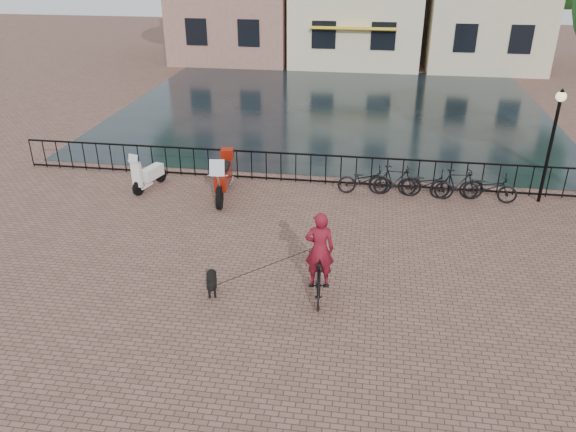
# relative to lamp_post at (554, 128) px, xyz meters

# --- Properties ---
(ground) EXTENTS (100.00, 100.00, 0.00)m
(ground) POSITION_rel_lamp_post_xyz_m (-7.20, -7.60, -2.38)
(ground) COLOR brown
(ground) RESTS_ON ground
(canal_water) EXTENTS (20.00, 20.00, 0.00)m
(canal_water) POSITION_rel_lamp_post_xyz_m (-7.20, 9.70, -2.38)
(canal_water) COLOR black
(canal_water) RESTS_ON ground
(railing) EXTENTS (20.00, 0.05, 1.02)m
(railing) POSITION_rel_lamp_post_xyz_m (-7.20, 0.40, -1.87)
(railing) COLOR black
(railing) RESTS_ON ground
(lamp_post) EXTENTS (0.30, 0.30, 3.45)m
(lamp_post) POSITION_rel_lamp_post_xyz_m (0.00, 0.00, 0.00)
(lamp_post) COLOR black
(lamp_post) RESTS_ON ground
(cyclist) EXTENTS (0.82, 1.85, 2.48)m
(cyclist) POSITION_rel_lamp_post_xyz_m (-6.26, -6.18, -1.44)
(cyclist) COLOR black
(cyclist) RESTS_ON ground
(dog) EXTENTS (0.50, 0.88, 0.57)m
(dog) POSITION_rel_lamp_post_xyz_m (-8.69, -6.44, -2.09)
(dog) COLOR black
(dog) RESTS_ON ground
(motorcycle) EXTENTS (0.77, 2.35, 1.65)m
(motorcycle) POSITION_rel_lamp_post_xyz_m (-9.77, -1.13, -1.55)
(motorcycle) COLOR #991A0B
(motorcycle) RESTS_ON ground
(scooter) EXTENTS (0.83, 1.59, 1.42)m
(scooter) POSITION_rel_lamp_post_xyz_m (-12.33, -0.83, -1.67)
(scooter) COLOR white
(scooter) RESTS_ON ground
(parked_bike_0) EXTENTS (1.76, 0.75, 0.90)m
(parked_bike_0) POSITION_rel_lamp_post_xyz_m (-5.40, -0.20, -1.93)
(parked_bike_0) COLOR black
(parked_bike_0) RESTS_ON ground
(parked_bike_1) EXTENTS (1.67, 0.51, 1.00)m
(parked_bike_1) POSITION_rel_lamp_post_xyz_m (-4.45, -0.20, -1.88)
(parked_bike_1) COLOR black
(parked_bike_1) RESTS_ON ground
(parked_bike_2) EXTENTS (1.77, 0.77, 0.90)m
(parked_bike_2) POSITION_rel_lamp_post_xyz_m (-3.50, -0.20, -1.93)
(parked_bike_2) COLOR black
(parked_bike_2) RESTS_ON ground
(parked_bike_3) EXTENTS (1.70, 0.64, 1.00)m
(parked_bike_3) POSITION_rel_lamp_post_xyz_m (-2.55, -0.20, -1.88)
(parked_bike_3) COLOR black
(parked_bike_3) RESTS_ON ground
(parked_bike_4) EXTENTS (1.79, 0.86, 0.90)m
(parked_bike_4) POSITION_rel_lamp_post_xyz_m (-1.60, -0.20, -1.93)
(parked_bike_4) COLOR black
(parked_bike_4) RESTS_ON ground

